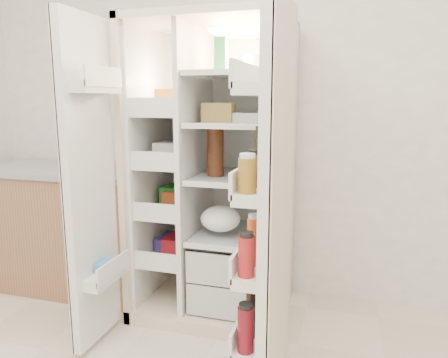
% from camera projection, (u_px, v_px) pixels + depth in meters
% --- Properties ---
extents(wall_back, '(4.00, 0.02, 2.70)m').
position_uv_depth(wall_back, '(250.00, 98.00, 2.85)').
color(wall_back, white).
rests_on(wall_back, floor).
extents(refrigerator, '(0.92, 0.70, 1.80)m').
position_uv_depth(refrigerator, '(218.00, 195.00, 2.67)').
color(refrigerator, beige).
rests_on(refrigerator, floor).
extents(freezer_door, '(0.15, 0.40, 1.72)m').
position_uv_depth(freezer_door, '(91.00, 186.00, 2.22)').
color(freezer_door, silver).
rests_on(freezer_door, floor).
extents(fridge_door, '(0.17, 0.58, 1.72)m').
position_uv_depth(fridge_door, '(272.00, 209.00, 1.87)').
color(fridge_door, silver).
rests_on(fridge_door, floor).
extents(kitchen_counter, '(1.20, 0.64, 0.87)m').
position_uv_depth(kitchen_counter, '(73.00, 226.00, 3.06)').
color(kitchen_counter, '#916948').
rests_on(kitchen_counter, floor).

